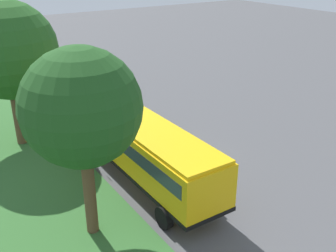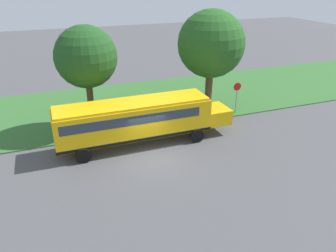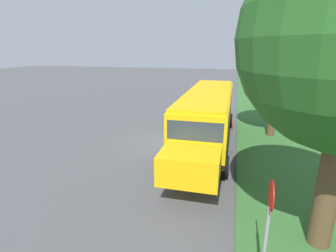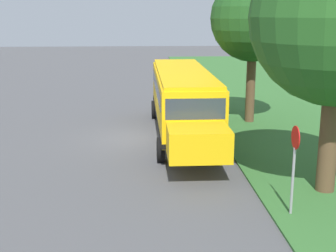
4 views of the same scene
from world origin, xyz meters
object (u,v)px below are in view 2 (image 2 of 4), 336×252
at_px(stop_sign, 237,94).
at_px(oak_tree_beside_bus, 86,58).
at_px(oak_tree_roadside_mid, 211,43).
at_px(school_bus, 138,119).

bearing_deg(stop_sign, oak_tree_beside_bus, -97.55).
relative_size(oak_tree_beside_bus, oak_tree_roadside_mid, 0.92).
height_order(school_bus, stop_sign, school_bus).
distance_m(school_bus, oak_tree_beside_bus, 5.86).
bearing_deg(oak_tree_beside_bus, stop_sign, 82.45).
distance_m(oak_tree_beside_bus, oak_tree_roadside_mid, 10.13).
bearing_deg(oak_tree_beside_bus, oak_tree_roadside_mid, 91.62).
height_order(oak_tree_roadside_mid, stop_sign, oak_tree_roadside_mid).
xyz_separation_m(oak_tree_beside_bus, oak_tree_roadside_mid, (-0.29, 10.12, 0.28)).
relative_size(school_bus, oak_tree_roadside_mid, 1.47).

